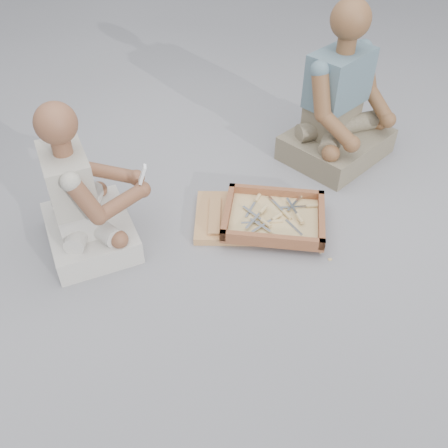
{
  "coord_description": "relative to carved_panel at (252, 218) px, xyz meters",
  "views": [
    {
      "loc": [
        -0.23,
        -1.66,
        1.85
      ],
      "look_at": [
        -0.12,
        0.08,
        0.3
      ],
      "focal_mm": 40.0,
      "sensor_mm": 36.0,
      "label": 1
    }
  ],
  "objects": [
    {
      "name": "ground",
      "position": [
        -0.06,
        -0.44,
        -0.02
      ],
      "size": [
        60.0,
        60.0,
        0.0
      ],
      "primitive_type": "plane",
      "color": "gray",
      "rests_on": "ground"
    },
    {
      "name": "chisel_1",
      "position": [
        0.05,
        -0.1,
        0.06
      ],
      "size": [
        0.14,
        0.19,
        0.02
      ],
      "rotation": [
        0.0,
        0.0,
        -0.94
      ],
      "color": "silver",
      "rests_on": "tool_tray"
    },
    {
      "name": "chisel_9",
      "position": [
        0.09,
        -0.1,
        0.05
      ],
      "size": [
        0.22,
        0.02,
        0.02
      ],
      "rotation": [
        0.0,
        0.0,
        0.01
      ],
      "color": "silver",
      "rests_on": "tool_tray"
    },
    {
      "name": "chisel_5",
      "position": [
        0.09,
        -0.2,
        0.06
      ],
      "size": [
        0.16,
        0.18,
        0.02
      ],
      "rotation": [
        0.0,
        0.0,
        -0.85
      ],
      "color": "silver",
      "rests_on": "tool_tray"
    },
    {
      "name": "tool_tray",
      "position": [
        0.11,
        -0.06,
        0.05
      ],
      "size": [
        0.62,
        0.53,
        0.07
      ],
      "rotation": [
        0.0,
        0.0,
        -0.2
      ],
      "color": "brown",
      "rests_on": "carved_panel"
    },
    {
      "name": "wood_chip_1",
      "position": [
        0.39,
        0.13,
        -0.02
      ],
      "size": [
        0.02,
        0.02,
        0.0
      ],
      "primitive_type": "cube",
      "rotation": [
        0.0,
        0.0,
        2.21
      ],
      "color": "tan",
      "rests_on": "ground"
    },
    {
      "name": "wood_chip_7",
      "position": [
        0.26,
        0.09,
        -0.02
      ],
      "size": [
        0.02,
        0.02,
        0.0
      ],
      "primitive_type": "cube",
      "rotation": [
        0.0,
        0.0,
        0.17
      ],
      "color": "tan",
      "rests_on": "ground"
    },
    {
      "name": "wood_chip_8",
      "position": [
        0.33,
        -0.28,
        -0.02
      ],
      "size": [
        0.02,
        0.02,
        0.0
      ],
      "primitive_type": "cube",
      "rotation": [
        0.0,
        0.0,
        0.57
      ],
      "color": "tan",
      "rests_on": "ground"
    },
    {
      "name": "wood_chip_3",
      "position": [
        0.12,
        -0.05,
        -0.02
      ],
      "size": [
        0.02,
        0.02,
        0.0
      ],
      "primitive_type": "cube",
      "rotation": [
        0.0,
        0.0,
        0.91
      ],
      "color": "tan",
      "rests_on": "ground"
    },
    {
      "name": "companion",
      "position": [
        0.6,
        0.63,
        0.31
      ],
      "size": [
        0.81,
        0.79,
        0.99
      ],
      "rotation": [
        0.0,
        0.0,
        3.86
      ],
      "color": "#776D56",
      "rests_on": "ground"
    },
    {
      "name": "wood_chip_4",
      "position": [
        -0.03,
        0.13,
        -0.02
      ],
      "size": [
        0.02,
        0.02,
        0.0
      ],
      "primitive_type": "cube",
      "rotation": [
        0.0,
        0.0,
        0.5
      ],
      "color": "tan",
      "rests_on": "ground"
    },
    {
      "name": "wood_chip_6",
      "position": [
        0.26,
        0.26,
        -0.02
      ],
      "size": [
        0.02,
        0.02,
        0.0
      ],
      "primitive_type": "cube",
      "rotation": [
        0.0,
        0.0,
        2.68
      ],
      "color": "tan",
      "rests_on": "ground"
    },
    {
      "name": "chisel_6",
      "position": [
        0.03,
        0.1,
        0.05
      ],
      "size": [
        0.12,
        0.2,
        0.02
      ],
      "rotation": [
        0.0,
        0.0,
        1.1
      ],
      "color": "silver",
      "rests_on": "tool_tray"
    },
    {
      "name": "mobile_phone",
      "position": [
        -0.57,
        -0.07,
        0.37
      ],
      "size": [
        0.05,
        0.04,
        0.1
      ],
      "rotation": [
        -0.35,
        0.0,
        -1.5
      ],
      "color": "white",
      "rests_on": "craftsman"
    },
    {
      "name": "wood_chip_0",
      "position": [
        -0.03,
        0.26,
        -0.02
      ],
      "size": [
        0.02,
        0.02,
        0.0
      ],
      "primitive_type": "cube",
      "rotation": [
        0.0,
        0.0,
        0.68
      ],
      "color": "tan",
      "rests_on": "ground"
    },
    {
      "name": "chisel_3",
      "position": [
        0.24,
        -0.08,
        0.07
      ],
      "size": [
        0.07,
        0.22,
        0.02
      ],
      "rotation": [
        0.0,
        0.0,
        -1.35
      ],
      "color": "silver",
      "rests_on": "tool_tray"
    },
    {
      "name": "chisel_0",
      "position": [
        0.29,
        0.11,
        0.06
      ],
      "size": [
        0.15,
        0.18,
        0.02
      ],
      "rotation": [
        0.0,
        0.0,
        0.91
      ],
      "color": "silver",
      "rests_on": "tool_tray"
    },
    {
      "name": "chisel_10",
      "position": [
        0.04,
        -0.03,
        0.07
      ],
      "size": [
        0.14,
        0.19,
        0.02
      ],
      "rotation": [
        0.0,
        0.0,
        0.94
      ],
      "color": "silver",
      "rests_on": "tool_tray"
    },
    {
      "name": "wood_chip_10",
      "position": [
        -0.1,
        -0.11,
        -0.02
      ],
      "size": [
        0.02,
        0.02,
        0.0
      ],
      "primitive_type": "cube",
      "rotation": [
        0.0,
        0.0,
        1.07
      ],
      "color": "tan",
      "rests_on": "ground"
    },
    {
      "name": "chisel_4",
      "position": [
        0.32,
        0.02,
        0.05
      ],
      "size": [
        0.22,
        0.02,
        0.02
      ],
      "rotation": [
        0.0,
        0.0,
        0.02
      ],
      "color": "silver",
      "rests_on": "tool_tray"
    },
    {
      "name": "chisel_2",
      "position": [
        0.17,
        -0.03,
        0.05
      ],
      "size": [
        0.11,
        0.21,
        0.02
      ],
      "rotation": [
        0.0,
        0.0,
        -1.15
      ],
      "color": "silver",
      "rests_on": "tool_tray"
    },
    {
      "name": "wood_chip_9",
      "position": [
        0.37,
        -0.33,
        -0.02
      ],
      "size": [
        0.02,
        0.02,
        0.0
      ],
      "primitive_type": "cube",
      "rotation": [
        0.0,
        0.0,
        0.24
      ],
      "color": "tan",
      "rests_on": "ground"
    },
    {
      "name": "chisel_8",
      "position": [
        0.25,
        -0.23,
        0.05
      ],
      "size": [
        0.12,
        0.2,
        0.02
      ],
      "rotation": [
        0.0,
        0.0,
        -1.1
      ],
      "color": "silver",
      "rests_on": "tool_tray"
    },
    {
      "name": "wood_chip_5",
      "position": [
        0.22,
        0.26,
        -0.02
      ],
      "size": [
        0.02,
        0.02,
        0.0
      ],
      "primitive_type": "cube",
      "rotation": [
        0.0,
        0.0,
        1.55
      ],
      "color": "tan",
      "rests_on": "ground"
    },
    {
      "name": "wood_chip_11",
      "position": [
        0.12,
        -0.21,
        -0.02
      ],
      "size": [
        0.02,
        0.02,
        0.0
      ],
      "primitive_type": "cube",
      "rotation": [
        0.0,
        0.0,
        0.58
      ],
      "color": "tan",
      "rests_on": "ground"
    },
    {
      "name": "wood_chip_2",
      "position": [
        0.46,
        0.33,
        -0.02
      ],
      "size": [
        0.02,
        0.02,
        0.0
      ],
      "primitive_type": "cube",
      "rotation": [
        0.0,
        0.0,
        1.6
      ],
      "color": "tan",
      "rests_on": "ground"
    },
    {
      "name": "chisel_7",
      "position": [
        0.11,
        -0.08,
        0.06
      ],
      "size": [
        0.19,
        0.15,
        0.02
      ],
      "rotation": [
        0.0,
        0.0,
        0.66
      ],
      "color": "silver",
      "rests_on": "tool_tray"
    },
    {
      "name": "carved_panel",
      "position": [
        0.0,
        0.0,
        0.0
      ],
      "size": [
        0.66,
        0.47,
        0.04
      ],
      "primitive_type": "cube",
      "rotation": [
        0.0,
        0.0,
        -0.09
      ],
      "color": "#A46E3F",
      "rests_on": "ground"
    },
    {
      "name": "craftsman",
      "position": [
        -0.87,
        -0.12,
        0.26
      ],
      "size": [
        0.62,
        0.64,
        0.83
      ],
      "rotation": [
        0.0,
        0.0,
        -1.23
      ],
      "color": "#BAB6AC",
      "rests_on": "ground"
    }
  ]
}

